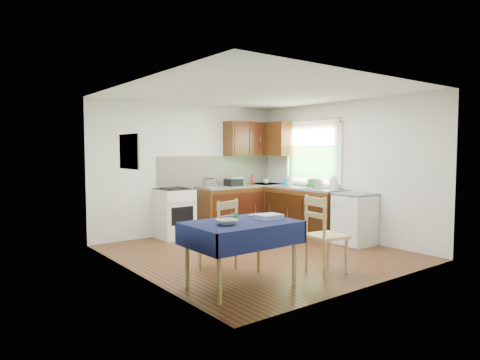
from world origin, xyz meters
TOP-DOWN VIEW (x-y plane):
  - floor at (0.00, 0.00)m, footprint 4.20×4.20m
  - ceiling at (0.00, 0.00)m, footprint 4.00×4.20m
  - wall_back at (0.00, 2.10)m, footprint 4.00×0.02m
  - wall_front at (0.00, -2.10)m, footprint 4.00×0.02m
  - wall_left at (-2.00, 0.00)m, footprint 0.02×4.20m
  - wall_right at (2.00, 0.00)m, footprint 0.02×4.20m
  - base_cabinets at (1.36, 1.26)m, footprint 1.90×2.30m
  - worktop_back at (1.05, 1.80)m, footprint 1.90×0.60m
  - worktop_right at (1.70, 0.65)m, footprint 0.60×1.70m
  - worktop_corner at (1.70, 1.80)m, footprint 0.60×0.60m
  - splashback at (0.65, 2.08)m, footprint 2.70×0.02m
  - upper_cabinets at (1.52, 1.80)m, footprint 1.20×0.85m
  - stove at (-0.50, 1.80)m, footprint 0.60×0.61m
  - window at (1.97, 0.70)m, footprint 0.04×1.48m
  - fridge at (1.70, -0.55)m, footprint 0.58×0.60m
  - corkboard at (-1.97, 0.30)m, footprint 0.04×0.62m
  - dining_table at (-1.22, -1.18)m, footprint 1.28×0.87m
  - chair_far at (-1.02, -0.45)m, footprint 0.51×0.51m
  - chair_near at (-0.02, -1.39)m, footprint 0.51×0.51m
  - toaster at (0.22, 1.74)m, footprint 0.23×0.14m
  - sandwich_press at (0.81, 1.75)m, footprint 0.30×0.26m
  - sauce_bottle at (1.24, 1.69)m, footprint 0.05×0.05m
  - yellow_packet at (1.09, 1.89)m, footprint 0.13×0.10m
  - dish_rack at (1.72, 0.38)m, footprint 0.39×0.30m
  - kettle at (1.67, -0.10)m, footprint 0.16×0.16m
  - cup at (1.67, 1.74)m, footprint 0.15×0.15m
  - soap_bottle_a at (1.68, 1.04)m, footprint 0.14×0.14m
  - soap_bottle_b at (1.61, 1.08)m, footprint 0.10×0.10m
  - soap_bottle_c at (1.65, 0.46)m, footprint 0.12×0.12m
  - plate_bowl at (-1.47, -1.23)m, footprint 0.29×0.29m
  - book at (-0.88, -1.02)m, footprint 0.22×0.26m
  - spice_jar at (-1.24, -1.09)m, footprint 0.05×0.05m
  - tea_towel at (-0.83, -1.22)m, footprint 0.31×0.24m

SIDE VIEW (x-z plane):
  - floor at x=0.00m, z-range 0.00..0.00m
  - base_cabinets at x=1.36m, z-range 0.00..0.86m
  - fridge at x=1.70m, z-range 0.00..0.88m
  - stove at x=-0.50m, z-range 0.00..0.92m
  - chair_far at x=-1.02m, z-range 0.03..0.99m
  - chair_near at x=-0.02m, z-range 0.03..1.06m
  - dining_table at x=-1.22m, z-range 0.28..1.06m
  - book at x=-0.88m, z-range 0.78..0.79m
  - tea_towel at x=-0.83m, z-range 0.78..0.83m
  - plate_bowl at x=-1.47m, z-range 0.78..0.84m
  - spice_jar at x=-1.24m, z-range 0.78..0.87m
  - worktop_back at x=1.05m, z-range 0.86..0.90m
  - worktop_right at x=1.70m, z-range 0.86..0.90m
  - worktop_corner at x=1.70m, z-range 0.86..0.90m
  - dish_rack at x=1.72m, z-range 0.83..1.01m
  - cup at x=1.67m, z-range 0.90..1.00m
  - yellow_packet at x=1.09m, z-range 0.90..1.05m
  - soap_bottle_c at x=1.65m, z-range 0.90..1.05m
  - toaster at x=0.22m, z-range 0.89..1.07m
  - sandwich_press at x=0.81m, z-range 0.90..1.07m
  - soap_bottle_b at x=1.61m, z-range 0.90..1.09m
  - sauce_bottle at x=1.24m, z-range 0.90..1.12m
  - kettle at x=1.67m, z-range 0.89..1.15m
  - soap_bottle_a at x=1.68m, z-range 0.90..1.17m
  - splashback at x=0.65m, z-range 0.90..1.50m
  - wall_back at x=0.00m, z-range 0.00..2.50m
  - wall_front at x=0.00m, z-range 0.00..2.50m
  - wall_left at x=-2.00m, z-range 0.00..2.50m
  - wall_right at x=2.00m, z-range 0.00..2.50m
  - corkboard at x=-1.97m, z-range 1.36..1.83m
  - window at x=1.97m, z-range 1.02..2.28m
  - upper_cabinets at x=1.52m, z-range 1.50..2.20m
  - ceiling at x=0.00m, z-range 2.49..2.51m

